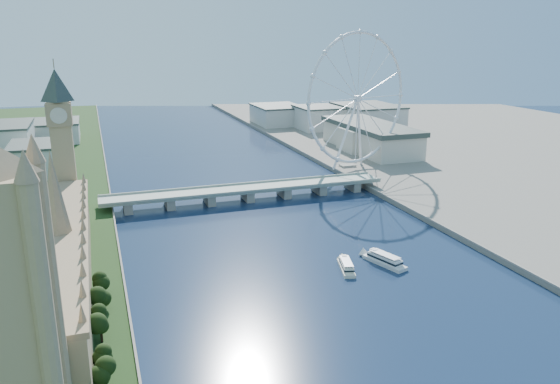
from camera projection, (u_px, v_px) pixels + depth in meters
name	position (u px, v px, depth m)	size (l,w,h in m)	color
victoria_tower	(2.00, 302.00, 143.78)	(28.16, 28.16, 112.00)	tan
parliament_range	(62.00, 261.00, 260.43)	(24.00, 200.00, 70.00)	tan
big_ben	(61.00, 127.00, 345.48)	(20.02, 20.02, 110.00)	tan
westminster_bridge	(247.00, 191.00, 421.92)	(220.00, 22.00, 9.50)	gray
london_eye	(358.00, 99.00, 492.82)	(113.60, 39.12, 124.30)	silver
county_hall	(369.00, 152.00, 596.66)	(54.00, 144.00, 35.00)	beige
city_skyline	(221.00, 126.00, 667.90)	(505.00, 280.00, 32.00)	beige
tour_boat_near	(346.00, 270.00, 296.10)	(6.59, 25.99, 5.70)	beige
tour_boat_far	(384.00, 264.00, 303.19)	(7.70, 30.13, 6.66)	silver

